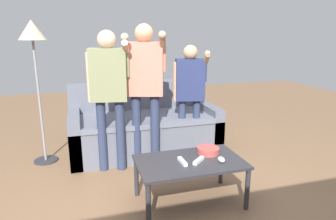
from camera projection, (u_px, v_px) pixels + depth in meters
The scene contains 11 objects.
ground_plane at pixel (162, 205), 2.75m from camera, with size 12.00×12.00×0.00m, color brown.
couch at pixel (144, 128), 4.02m from camera, with size 1.91×0.92×0.89m.
coffee_table at pixel (190, 166), 2.72m from camera, with size 0.97×0.58×0.42m.
snack_bowl at pixel (208, 150), 2.86m from camera, with size 0.21×0.21×0.06m, color #B24C47.
game_remote_nunchuk at pixel (221, 159), 2.67m from camera, with size 0.06×0.09×0.05m.
floor_lamp at pixel (33, 43), 3.35m from camera, with size 0.30×0.30×1.69m.
player_left at pixel (109, 85), 3.23m from camera, with size 0.47×0.38×1.58m.
player_center at pixel (145, 80), 3.35m from camera, with size 0.47×0.45×1.65m.
player_right at pixel (190, 88), 3.68m from camera, with size 0.41×0.35×1.41m.
game_remote_wand_near at pixel (199, 160), 2.67m from camera, with size 0.15×0.14×0.03m.
game_remote_wand_far at pixel (182, 161), 2.65m from camera, with size 0.04×0.17×0.03m.
Camera 1 is at (-0.65, -2.36, 1.54)m, focal length 31.80 mm.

